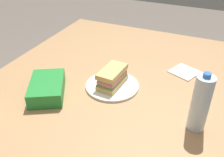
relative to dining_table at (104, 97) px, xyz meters
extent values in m
cube|color=tan|center=(0.00, 0.00, 0.06)|extent=(1.57, 1.18, 0.04)
cylinder|color=#977049|center=(0.71, -0.51, -0.31)|extent=(0.07, 0.07, 0.70)
cylinder|color=#977049|center=(0.71, 0.51, -0.31)|extent=(0.07, 0.07, 0.70)
cylinder|color=white|center=(0.00, -0.04, 0.08)|extent=(0.26, 0.26, 0.01)
cube|color=#DBB26B|center=(0.00, -0.04, 0.10)|extent=(0.18, 0.10, 0.02)
cube|color=#599E3F|center=(0.00, -0.04, 0.12)|extent=(0.17, 0.10, 0.01)
cube|color=#C6727A|center=(0.00, -0.04, 0.13)|extent=(0.16, 0.09, 0.02)
cube|color=yellow|center=(0.00, -0.04, 0.14)|extent=(0.16, 0.09, 0.01)
cube|color=#DBB26B|center=(0.01, -0.04, 0.16)|extent=(0.18, 0.10, 0.02)
cube|color=#268C38|center=(-0.18, 0.21, 0.11)|extent=(0.27, 0.24, 0.07)
cylinder|color=silver|center=(-0.13, -0.46, 0.20)|extent=(0.07, 0.07, 0.24)
cylinder|color=blue|center=(-0.13, -0.46, 0.32)|extent=(0.03, 0.03, 0.02)
cube|color=white|center=(0.28, -0.34, 0.08)|extent=(0.17, 0.17, 0.01)
camera|label=1|loc=(-0.94, -0.46, 0.78)|focal=40.54mm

